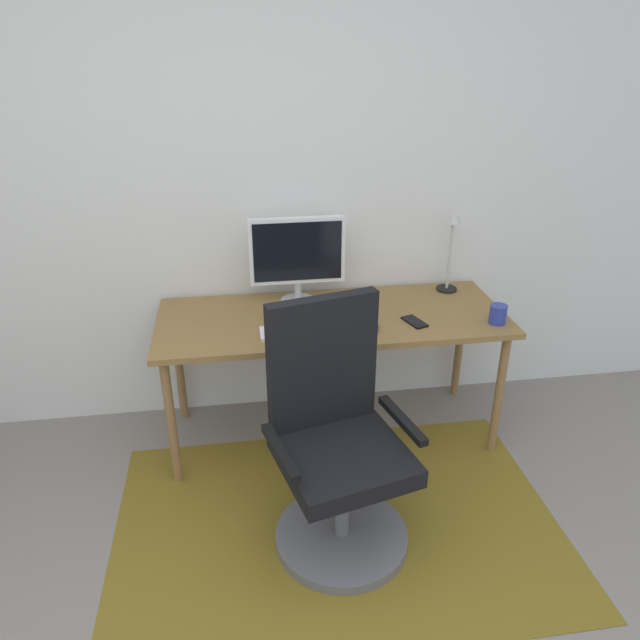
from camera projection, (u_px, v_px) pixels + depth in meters
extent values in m
cube|color=silver|center=(226.00, 182.00, 3.00)|extent=(6.00, 0.10, 2.60)
cube|color=brown|center=(337.00, 523.00, 2.65)|extent=(1.95, 1.32, 0.01)
cube|color=olive|center=(332.00, 318.00, 2.96)|extent=(1.73, 0.67, 0.03)
cylinder|color=olive|center=(171.00, 423.00, 2.76)|extent=(0.04, 0.04, 0.68)
cylinder|color=olive|center=(499.00, 395.00, 2.98)|extent=(0.04, 0.04, 0.68)
cylinder|color=olive|center=(179.00, 364.00, 3.26)|extent=(0.04, 0.04, 0.68)
cylinder|color=olive|center=(459.00, 344.00, 3.47)|extent=(0.04, 0.04, 0.68)
cylinder|color=#B2B2B7|center=(298.00, 300.00, 3.11)|extent=(0.18, 0.18, 0.01)
cylinder|color=#B2B2B7|center=(298.00, 291.00, 3.09)|extent=(0.04, 0.04, 0.10)
cube|color=white|center=(297.00, 251.00, 2.99)|extent=(0.49, 0.04, 0.34)
cube|color=black|center=(298.00, 252.00, 2.97)|extent=(0.45, 0.00, 0.30)
cube|color=white|center=(306.00, 331.00, 2.78)|extent=(0.43, 0.13, 0.02)
ellipsoid|color=black|center=(372.00, 325.00, 2.82)|extent=(0.06, 0.10, 0.03)
cylinder|color=#2B3994|center=(498.00, 314.00, 2.86)|extent=(0.08, 0.08, 0.09)
cube|color=black|center=(415.00, 322.00, 2.88)|extent=(0.11, 0.15, 0.01)
cylinder|color=black|center=(446.00, 289.00, 3.25)|extent=(0.11, 0.11, 0.01)
cylinder|color=beige|center=(450.00, 256.00, 3.17)|extent=(0.02, 0.02, 0.36)
cone|color=beige|center=(454.00, 217.00, 3.07)|extent=(0.08, 0.08, 0.06)
cylinder|color=slate|center=(341.00, 536.00, 2.55)|extent=(0.57, 0.57, 0.05)
cylinder|color=slate|center=(342.00, 500.00, 2.46)|extent=(0.06, 0.06, 0.36)
cube|color=black|center=(343.00, 458.00, 2.36)|extent=(0.59, 0.59, 0.08)
cube|color=black|center=(323.00, 362.00, 2.40)|extent=(0.46, 0.17, 0.57)
cube|color=black|center=(280.00, 451.00, 2.23)|extent=(0.12, 0.34, 0.03)
cube|color=black|center=(402.00, 420.00, 2.41)|extent=(0.12, 0.34, 0.03)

